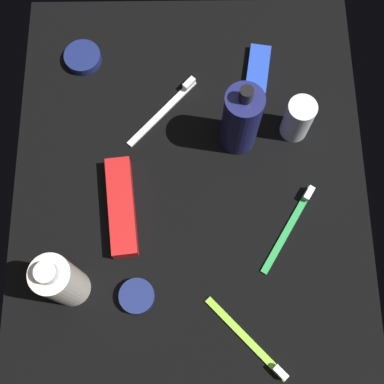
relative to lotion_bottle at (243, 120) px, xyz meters
The scene contains 11 objects.
ground_plane 16.80cm from the lotion_bottle, 38.07° to the right, with size 84.00×64.00×1.20cm, color black.
lotion_bottle is the anchor object (origin of this frame).
bodywash_bottle 40.00cm from the lotion_bottle, 46.81° to the right, with size 6.25×6.25×18.04cm.
deodorant_stick 11.20cm from the lotion_bottle, 98.70° to the left, with size 5.13×5.13×9.50cm, color silver.
toothbrush_white 16.41cm from the lotion_bottle, 115.03° to the right, with size 13.99×13.15×2.10cm.
toothbrush_lime 37.56cm from the lotion_bottle, ahead, with size 13.80×13.35×2.10cm.
toothbrush_green 20.26cm from the lotion_bottle, 28.11° to the left, with size 15.94×10.48×2.10cm.
toothpaste_box_red 25.80cm from the lotion_bottle, 57.20° to the right, with size 17.60×4.40×3.20cm, color red.
snack_bar_blue 16.42cm from the lotion_bottle, 162.26° to the left, with size 10.40×4.00×1.50cm, color blue.
cream_tin_left 34.90cm from the lotion_bottle, 31.87° to the right, with size 5.99×5.99×2.00cm, color navy.
cream_tin_right 34.79cm from the lotion_bottle, 119.93° to the right, with size 7.07×7.07×1.91cm, color navy.
Camera 1 is at (27.37, -0.31, 90.07)cm, focal length 48.90 mm.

